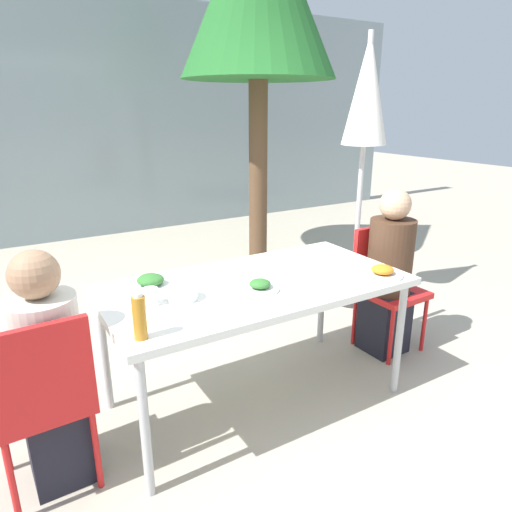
% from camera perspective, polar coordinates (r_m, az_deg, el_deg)
% --- Properties ---
extents(ground_plane, '(24.00, 24.00, 0.00)m').
position_cam_1_polar(ground_plane, '(2.87, 0.00, -17.34)').
color(ground_plane, '#B2A893').
extents(building_facade, '(10.00, 0.20, 3.00)m').
position_cam_1_polar(building_facade, '(6.42, -20.82, 15.56)').
color(building_facade, '#89999E').
rests_on(building_facade, ground).
extents(dining_table, '(1.66, 0.85, 0.75)m').
position_cam_1_polar(dining_table, '(2.53, 0.00, -4.38)').
color(dining_table, white).
rests_on(dining_table, ground).
extents(chair_left, '(0.42, 0.42, 0.87)m').
position_cam_1_polar(chair_left, '(2.21, -25.16, -15.35)').
color(chair_left, red).
rests_on(chair_left, ground).
extents(person_left, '(0.30, 0.30, 1.12)m').
position_cam_1_polar(person_left, '(2.27, -24.31, -13.51)').
color(person_left, black).
rests_on(person_left, ground).
extents(chair_right, '(0.42, 0.42, 0.87)m').
position_cam_1_polar(chair_right, '(3.36, 15.69, -2.70)').
color(chair_right, red).
rests_on(chair_right, ground).
extents(person_right, '(0.30, 0.30, 1.16)m').
position_cam_1_polar(person_right, '(3.26, 16.22, -2.48)').
color(person_right, black).
rests_on(person_right, ground).
extents(closed_umbrella, '(0.36, 0.36, 2.22)m').
position_cam_1_polar(closed_umbrella, '(3.89, 13.59, 17.84)').
color(closed_umbrella, '#333333').
rests_on(closed_umbrella, ground).
extents(plate_0, '(0.20, 0.20, 0.06)m').
position_cam_1_polar(plate_0, '(2.39, 0.51, -3.81)').
color(plate_0, white).
rests_on(plate_0, dining_table).
extents(plate_1, '(0.26, 0.26, 0.07)m').
position_cam_1_polar(plate_1, '(2.49, -13.03, -3.25)').
color(plate_1, white).
rests_on(plate_1, dining_table).
extents(plate_2, '(0.23, 0.23, 0.06)m').
position_cam_1_polar(plate_2, '(2.68, 15.51, -1.94)').
color(plate_2, white).
rests_on(plate_2, dining_table).
extents(bottle, '(0.06, 0.06, 0.21)m').
position_cam_1_polar(bottle, '(1.94, -14.36, -7.38)').
color(bottle, '#B7751E').
rests_on(bottle, dining_table).
extents(drinking_cup, '(0.08, 0.08, 0.08)m').
position_cam_1_polar(drinking_cup, '(2.27, -13.06, -4.99)').
color(drinking_cup, white).
rests_on(drinking_cup, dining_table).
extents(salad_bowl, '(0.16, 0.16, 0.06)m').
position_cam_1_polar(salad_bowl, '(2.31, -9.19, -4.69)').
color(salad_bowl, white).
rests_on(salad_bowl, dining_table).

